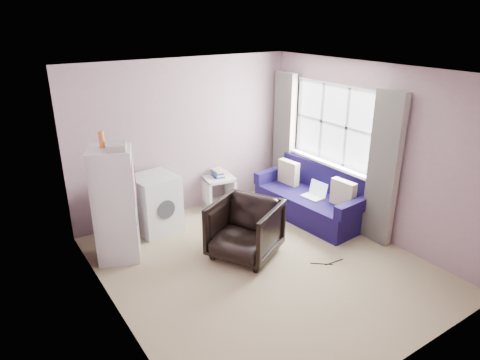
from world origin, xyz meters
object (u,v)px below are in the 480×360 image
(armchair, at_px, (245,227))
(sofa, at_px, (313,199))
(side_table, at_px, (218,189))
(washing_machine, at_px, (155,202))
(fridge, at_px, (115,204))

(armchair, height_order, sofa, armchair)
(side_table, xyz_separation_m, sofa, (1.08, -1.20, -0.01))
(armchair, xyz_separation_m, washing_machine, (-0.70, 1.37, 0.02))
(fridge, xyz_separation_m, side_table, (1.97, 0.67, -0.47))
(fridge, xyz_separation_m, sofa, (3.05, -0.53, -0.48))
(fridge, bearing_deg, side_table, 40.54)
(washing_machine, distance_m, sofa, 2.52)
(fridge, bearing_deg, armchair, -10.85)
(armchair, height_order, washing_machine, washing_machine)
(washing_machine, bearing_deg, armchair, -70.28)
(sofa, bearing_deg, side_table, 127.20)
(washing_machine, relative_size, sofa, 0.45)
(armchair, bearing_deg, washing_machine, 178.46)
(side_table, distance_m, sofa, 1.61)
(armchair, distance_m, sofa, 1.66)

